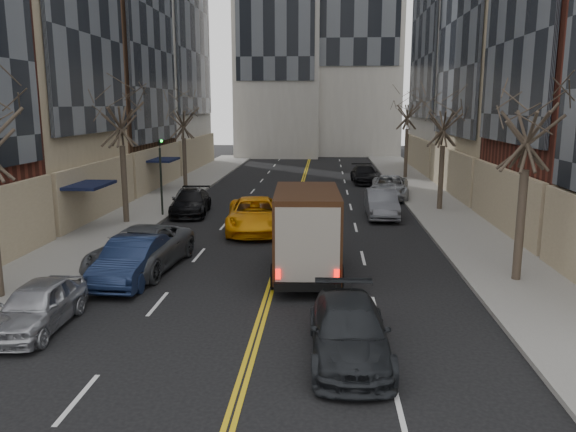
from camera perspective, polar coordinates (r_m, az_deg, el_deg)
name	(u,v)px	position (r m, az deg, el deg)	size (l,w,h in m)	color
sidewalk_left	(160,201)	(38.07, -12.83, 1.51)	(4.00, 66.00, 0.15)	slate
sidewalk_right	(436,204)	(37.18, 14.82, 1.19)	(4.00, 66.00, 0.15)	slate
tree_lf_mid	(120,99)	(30.85, -16.74, 11.28)	(3.20, 3.20, 8.91)	#382D23
tree_lf_far	(183,109)	(43.28, -10.64, 10.66)	(3.20, 3.20, 8.12)	#382D23
tree_rt_near	(530,101)	(21.12, 23.41, 10.66)	(3.20, 3.20, 8.71)	#382D23
tree_rt_mid	(445,107)	(34.65, 15.63, 10.57)	(3.20, 3.20, 8.32)	#382D23
tree_rt_far	(408,100)	(49.44, 12.12, 11.49)	(3.20, 3.20, 9.11)	#382D23
traffic_signal	(161,168)	(32.49, -12.81, 4.76)	(0.29, 0.26, 4.70)	black
ups_truck	(307,232)	(20.89, 1.90, -1.65)	(2.71, 6.17, 3.33)	black
observer_sedan	(349,331)	(14.59, 6.21, -11.54)	(2.14, 4.92, 1.41)	black
taxi	(255,215)	(28.54, -3.40, 0.12)	(2.76, 5.99, 1.66)	orange
pedestrian	(323,225)	(25.60, 3.61, -0.94)	(0.68, 0.45, 1.88)	black
parked_lf_a	(37,306)	(17.73, -24.12, -8.33)	(1.65, 4.09, 1.40)	#ABACB2
parked_lf_b	(133,260)	(21.25, -15.51, -4.31)	(1.67, 4.79, 1.58)	#111C37
parked_lf_c	(141,250)	(22.55, -14.76, -3.31)	(2.70, 5.85, 1.63)	#46494D
parked_lf_d	(191,202)	(33.29, -9.82, 1.37)	(1.99, 4.90, 1.42)	black
parked_lf_e	(188,200)	(34.11, -10.09, 1.64)	(1.75, 4.36, 1.49)	#979A9E
parked_rt_a	(382,204)	(32.44, 9.48, 1.25)	(1.67, 4.79, 1.58)	#53555C
parked_rt_b	(389,187)	(39.28, 10.27, 2.92)	(2.54, 5.50, 1.53)	#B7BABF
parked_rt_c	(365,174)	(46.46, 7.80, 4.21)	(2.01, 4.95, 1.44)	black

